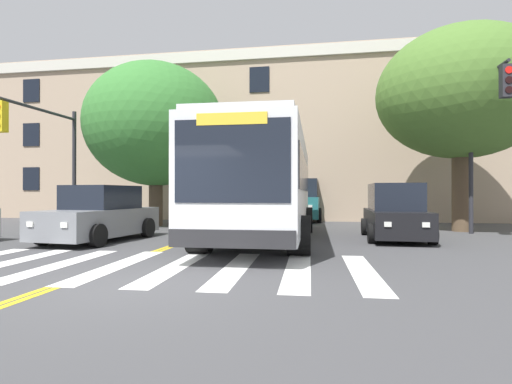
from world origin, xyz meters
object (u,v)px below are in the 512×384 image
object	(u,v)px
traffic_light_far_corner	(45,143)
street_tree_curbside_large	(461,94)
city_bus	(265,183)
car_black_far_lane	(395,214)
street_tree_curbside_small	(156,125)
car_grey_near_lane	(100,216)
traffic_light_near_corner	(484,122)
car_teal_behind_bus	(302,201)

from	to	relation	value
traffic_light_far_corner	street_tree_curbside_large	world-z (taller)	street_tree_curbside_large
city_bus	car_black_far_lane	distance (m)	4.38
street_tree_curbside_small	car_grey_near_lane	bearing A→B (deg)	-82.85
car_grey_near_lane	street_tree_curbside_large	world-z (taller)	street_tree_curbside_large
street_tree_curbside_small	traffic_light_near_corner	bearing A→B (deg)	-11.53
street_tree_curbside_small	city_bus	bearing A→B (deg)	-38.42
traffic_light_far_corner	street_tree_curbside_large	bearing A→B (deg)	12.66
city_bus	traffic_light_far_corner	size ratio (longest dim) A/B	2.18
traffic_light_near_corner	street_tree_curbside_large	distance (m)	2.55
city_bus	street_tree_curbside_small	distance (m)	7.98
city_bus	car_grey_near_lane	world-z (taller)	city_bus
car_grey_near_lane	street_tree_curbside_small	size ratio (longest dim) A/B	0.55
city_bus	traffic_light_near_corner	world-z (taller)	traffic_light_near_corner
car_black_far_lane	street_tree_curbside_small	world-z (taller)	street_tree_curbside_small
car_black_far_lane	street_tree_curbside_large	distance (m)	6.48
car_grey_near_lane	traffic_light_far_corner	world-z (taller)	traffic_light_far_corner
car_black_far_lane	car_teal_behind_bus	xyz separation A→B (m)	(-3.47, 8.55, 0.25)
city_bus	traffic_light_far_corner	world-z (taller)	traffic_light_far_corner
car_teal_behind_bus	traffic_light_near_corner	bearing A→B (deg)	-47.76
street_tree_curbside_large	street_tree_curbside_small	xyz separation A→B (m)	(-13.14, 0.62, -0.75)
city_bus	traffic_light_near_corner	size ratio (longest dim) A/B	1.81
car_black_far_lane	street_tree_curbside_small	xyz separation A→B (m)	(-10.04, 3.94, 3.87)
car_black_far_lane	car_teal_behind_bus	world-z (taller)	car_teal_behind_bus
street_tree_curbside_small	car_teal_behind_bus	bearing A→B (deg)	35.09
car_teal_behind_bus	traffic_light_far_corner	bearing A→B (deg)	-136.21
street_tree_curbside_large	street_tree_curbside_small	distance (m)	13.17
city_bus	traffic_light_near_corner	xyz separation A→B (m)	(7.36, 1.94, 2.11)
city_bus	car_teal_behind_bus	world-z (taller)	city_bus
traffic_light_near_corner	traffic_light_far_corner	xyz separation A→B (m)	(-15.78, -1.46, -0.57)
traffic_light_far_corner	street_tree_curbside_large	size ratio (longest dim) A/B	0.61
city_bus	car_teal_behind_bus	xyz separation A→B (m)	(0.73, 9.24, -0.77)
car_grey_near_lane	street_tree_curbside_large	bearing A→B (deg)	23.26
traffic_light_far_corner	car_teal_behind_bus	bearing A→B (deg)	43.79
car_black_far_lane	car_teal_behind_bus	size ratio (longest dim) A/B	0.85
city_bus	traffic_light_near_corner	distance (m)	7.90
car_black_far_lane	traffic_light_near_corner	world-z (taller)	traffic_light_near_corner
car_teal_behind_bus	street_tree_curbside_large	bearing A→B (deg)	-38.55
traffic_light_far_corner	street_tree_curbside_small	distance (m)	5.06
city_bus	car_grey_near_lane	bearing A→B (deg)	-165.51
car_grey_near_lane	traffic_light_near_corner	bearing A→B (deg)	14.65
car_grey_near_lane	car_teal_behind_bus	size ratio (longest dim) A/B	0.92
car_teal_behind_bus	street_tree_curbside_small	world-z (taller)	street_tree_curbside_small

